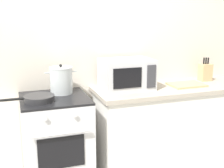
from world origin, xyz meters
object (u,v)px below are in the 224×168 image
at_px(stove, 56,145).
at_px(frying_pan, 38,98).
at_px(cutting_board, 186,85).
at_px(knife_block, 205,72).
at_px(microwave, 126,74).
at_px(stock_pot, 61,80).

height_order(stove, frying_pan, frying_pan).
relative_size(cutting_board, knife_block, 1.37).
bearing_deg(knife_block, microwave, -176.36).
bearing_deg(cutting_board, stove, -179.95).
distance_m(stove, knife_block, 1.80).
bearing_deg(knife_block, frying_pan, -173.12).
xyz_separation_m(frying_pan, microwave, (0.87, 0.16, 0.12)).
relative_size(stock_pot, cutting_board, 0.83).
relative_size(frying_pan, cutting_board, 1.28).
xyz_separation_m(stock_pot, frying_pan, (-0.23, -0.20, -0.10)).
relative_size(microwave, knife_block, 1.90).
bearing_deg(stock_pot, knife_block, 0.78).
bearing_deg(cutting_board, stock_pot, 174.77).
bearing_deg(frying_pan, knife_block, 6.88).
bearing_deg(microwave, stove, -173.78).
relative_size(stove, cutting_board, 2.56).
xyz_separation_m(stove, knife_block, (1.70, 0.14, 0.56)).
xyz_separation_m(stock_pot, cutting_board, (1.29, -0.12, -0.12)).
height_order(stock_pot, frying_pan, stock_pot).
xyz_separation_m(stove, cutting_board, (1.37, 0.00, 0.47)).
relative_size(stock_pot, frying_pan, 0.65).
distance_m(stock_pot, frying_pan, 0.32).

